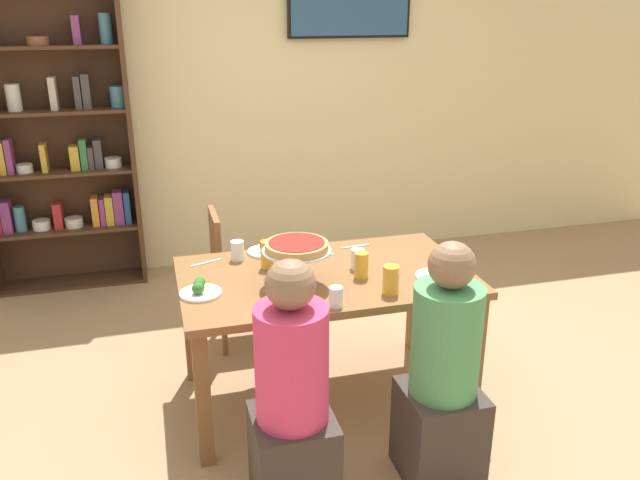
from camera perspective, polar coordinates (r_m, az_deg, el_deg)
name	(u,v)px	position (r m, az deg, el deg)	size (l,w,h in m)	color
ground_plane	(325,395)	(3.68, 0.42, -13.65)	(12.00, 12.00, 0.00)	#9E7A56
rear_partition	(250,91)	(5.24, -6.23, 13.07)	(8.00, 0.12, 2.80)	beige
dining_table	(325,290)	(3.36, 0.45, -4.51)	(1.50, 0.88, 0.74)	brown
bookshelf	(55,144)	(5.08, -22.49, 7.89)	(1.10, 0.30, 2.21)	#422819
television	(350,0)	(5.29, 2.67, 20.57)	(0.99, 0.05, 0.56)	black
diner_near_right	(443,382)	(2.93, 10.87, -12.33)	(0.34, 0.34, 1.15)	#382D28
diner_near_left	(293,408)	(2.73, -2.46, -14.73)	(0.34, 0.34, 1.15)	#382D28
chair_far_left	(235,270)	(4.04, -7.59, -2.71)	(0.40, 0.40, 0.87)	brown
deep_dish_pizza_stand	(297,249)	(3.11, -2.08, -0.84)	(0.34, 0.34, 0.23)	silver
salad_plate_near_diner	(436,275)	(3.32, 10.29, -3.10)	(0.20, 0.20, 0.06)	white
salad_plate_far_diner	(266,249)	(3.60, -4.82, -0.78)	(0.21, 0.21, 0.07)	white
salad_plate_spare	(200,290)	(3.14, -10.65, -4.36)	(0.20, 0.20, 0.07)	white
beer_glass_amber_tall	(267,255)	(3.37, -4.72, -1.30)	(0.07, 0.07, 0.15)	gold
beer_glass_amber_short	(391,280)	(3.09, 6.32, -3.55)	(0.08, 0.08, 0.14)	gold
beer_glass_amber_spare	(361,265)	(3.26, 3.71, -2.25)	(0.07, 0.07, 0.13)	gold
water_glass_clear_near	(237,251)	(3.50, -7.36, -0.94)	(0.07, 0.07, 0.11)	white
water_glass_clear_far	(336,297)	(2.95, 1.42, -5.08)	(0.07, 0.07, 0.10)	white
water_glass_clear_spare	(358,259)	(3.37, 3.36, -1.70)	(0.07, 0.07, 0.11)	white
cutlery_fork_near	(355,246)	(3.68, 3.15, -0.57)	(0.18, 0.02, 0.01)	silver
cutlery_knife_near	(206,263)	(3.50, -10.13, -2.01)	(0.18, 0.02, 0.01)	silver
cutlery_fork_far	(318,254)	(3.57, -0.18, -1.23)	(0.18, 0.02, 0.01)	silver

